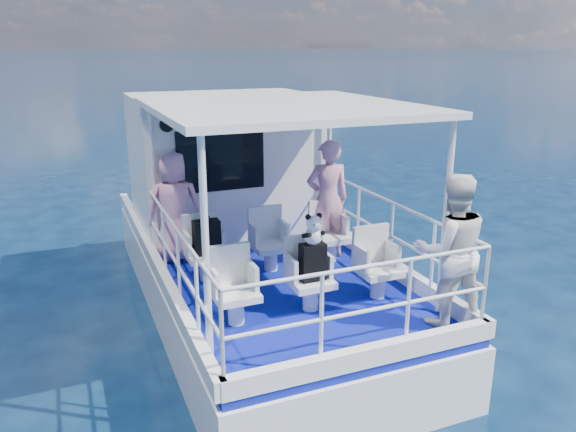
{
  "coord_description": "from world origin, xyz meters",
  "views": [
    {
      "loc": [
        -2.5,
        -6.49,
        3.83
      ],
      "look_at": [
        0.01,
        -0.4,
        1.84
      ],
      "focal_mm": 35.0,
      "sensor_mm": 36.0,
      "label": 1
    }
  ],
  "objects_px": {
    "passenger_port_fwd": "(175,207)",
    "panda": "(314,229)",
    "backpack_center": "(313,262)",
    "passenger_stbd_aft": "(451,251)"
  },
  "relations": [
    {
      "from": "backpack_center",
      "to": "panda",
      "type": "height_order",
      "value": "panda"
    },
    {
      "from": "passenger_port_fwd",
      "to": "passenger_stbd_aft",
      "type": "relative_size",
      "value": 0.93
    },
    {
      "from": "passenger_stbd_aft",
      "to": "passenger_port_fwd",
      "type": "bearing_deg",
      "value": -35.9
    },
    {
      "from": "passenger_stbd_aft",
      "to": "backpack_center",
      "type": "distance_m",
      "value": 1.51
    },
    {
      "from": "passenger_port_fwd",
      "to": "panda",
      "type": "height_order",
      "value": "passenger_port_fwd"
    },
    {
      "from": "backpack_center",
      "to": "panda",
      "type": "distance_m",
      "value": 0.39
    },
    {
      "from": "panda",
      "to": "passenger_stbd_aft",
      "type": "bearing_deg",
      "value": -33.48
    },
    {
      "from": "backpack_center",
      "to": "passenger_stbd_aft",
      "type": "bearing_deg",
      "value": -33.69
    },
    {
      "from": "backpack_center",
      "to": "panda",
      "type": "relative_size",
      "value": 1.22
    },
    {
      "from": "passenger_port_fwd",
      "to": "backpack_center",
      "type": "relative_size",
      "value": 3.61
    }
  ]
}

